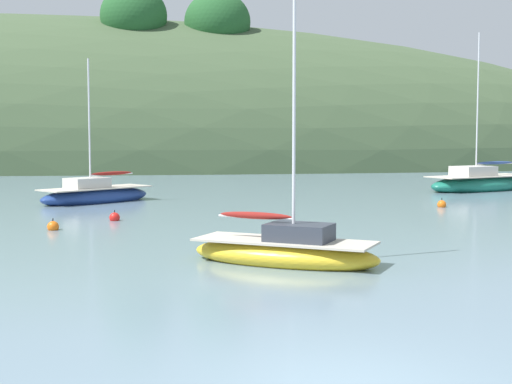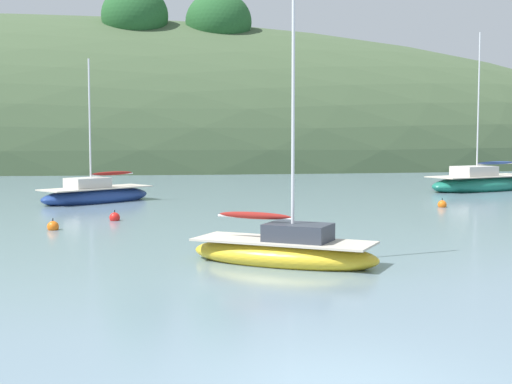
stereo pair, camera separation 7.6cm
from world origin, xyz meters
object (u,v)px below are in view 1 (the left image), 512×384
object	(u,v)px
sailboat_teal_outer	(95,195)
sailboat_black_sloop	(285,251)
mooring_buoy_inner	(53,227)
mooring_buoy_outer	(115,218)
mooring_buoy_channel	(442,205)
sailboat_cream_ketch	(480,183)

from	to	relation	value
sailboat_teal_outer	sailboat_black_sloop	distance (m)	20.30
sailboat_black_sloop	mooring_buoy_inner	bearing A→B (deg)	136.23
mooring_buoy_outer	sailboat_teal_outer	bearing A→B (deg)	103.90
sailboat_black_sloop	mooring_buoy_outer	size ratio (longest dim) A/B	14.59
mooring_buoy_outer	mooring_buoy_channel	xyz separation A→B (m)	(15.29, 4.52, 0.00)
sailboat_teal_outer	mooring_buoy_outer	size ratio (longest dim) A/B	14.18
sailboat_cream_ketch	sailboat_black_sloop	bearing A→B (deg)	-120.82
sailboat_teal_outer	mooring_buoy_channel	size ratio (longest dim) A/B	14.18
sailboat_cream_ketch	mooring_buoy_outer	world-z (taller)	sailboat_cream_ketch
sailboat_teal_outer	mooring_buoy_inner	size ratio (longest dim) A/B	14.18
sailboat_black_sloop	mooring_buoy_channel	world-z (taller)	sailboat_black_sloop
sailboat_black_sloop	sailboat_cream_ketch	bearing A→B (deg)	59.18
mooring_buoy_inner	sailboat_teal_outer	bearing A→B (deg)	90.46
sailboat_teal_outer	mooring_buoy_outer	xyz separation A→B (m)	(2.02, -8.16, -0.27)
mooring_buoy_channel	mooring_buoy_outer	bearing A→B (deg)	-163.53
sailboat_black_sloop	mooring_buoy_inner	xyz separation A→B (m)	(-7.96, 7.62, -0.23)
sailboat_teal_outer	sailboat_black_sloop	xyz separation A→B (m)	(8.05, -18.64, -0.04)
sailboat_teal_outer	sailboat_cream_ketch	size ratio (longest dim) A/B	0.76
mooring_buoy_outer	sailboat_black_sloop	bearing A→B (deg)	-60.08
sailboat_teal_outer	mooring_buoy_inner	xyz separation A→B (m)	(0.09, -11.01, -0.27)
sailboat_black_sloop	sailboat_cream_ketch	xyz separation A→B (m)	(14.88, 24.93, 0.11)
sailboat_black_sloop	mooring_buoy_inner	size ratio (longest dim) A/B	14.59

